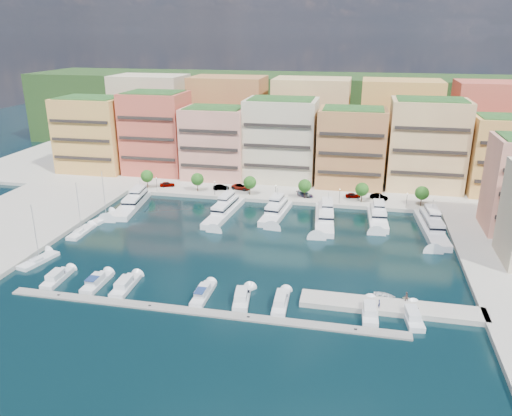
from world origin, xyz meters
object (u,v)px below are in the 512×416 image
Objects in this scene: lamppost_3 at (340,194)px; tree_3 at (305,186)px; sailboat_0 at (38,261)px; yacht_4 at (325,217)px; person_1 at (406,296)px; tree_2 at (250,182)px; cruiser_8 at (370,312)px; tree_1 at (197,179)px; cruiser_1 at (97,283)px; tree_0 at (147,176)px; lamppost_0 at (157,182)px; lamppost_2 at (276,190)px; cruiser_0 at (57,278)px; yacht_6 at (431,226)px; car_3 at (305,194)px; tree_4 at (362,189)px; person_0 at (379,304)px; tree_5 at (422,193)px; yacht_5 at (378,217)px; car_1 at (221,187)px; tender_3 at (406,298)px; car_2 at (241,187)px; car_4 at (353,195)px; cruiser_2 at (125,286)px; lamppost_4 at (407,198)px; tender_2 at (384,296)px; car_5 at (379,197)px; cruiser_5 at (242,298)px; cruiser_9 at (412,317)px; yacht_3 at (276,211)px; yacht_0 at (133,203)px; cruiser_6 at (281,303)px; cruiser_4 at (203,294)px; lamppost_1 at (215,186)px; car_0 at (167,184)px; yacht_2 at (225,210)px; sailboat_1 at (81,233)px.

tree_3 is at bearing 167.05° from lamppost_3.
yacht_4 is at bearing 32.70° from sailboat_0.
sailboat_0 is 7.74× the size of person_1.
cruiser_8 is at bearing -59.49° from tree_2.
tree_1 reaches higher than yacht_4.
cruiser_1 is at bearing -119.81° from tree_3.
tree_0 is 1.35× the size of lamppost_0.
cruiser_0 is (-33.81, -55.79, -3.28)m from lamppost_2.
yacht_6 reaches higher than car_3.
tree_1 is at bearing 180.00° from tree_4.
yacht_4 reaches higher than person_0.
tree_5 reaches higher than car_3.
yacht_5 is at bearing -12.72° from tree_1.
car_1 is at bearing 162.26° from yacht_5.
car_2 reaches higher than tender_3.
cruiser_2 is at bearing 134.18° from car_4.
tree_1 is at bearing 80.41° from cruiser_0.
person_0 is at bearing 1.35° from cruiser_2.
car_4 is (13.62, 3.52, -3.02)m from tree_3.
lamppost_3 is 18.00m from lamppost_4.
lamppost_3 is 0.50× the size of cruiser_0.
tree_5 reaches higher than tender_2.
car_1 is at bearing 109.66° from car_5.
lamppost_4 is at bearing 50.99° from yacht_5.
cruiser_5 is (-32.46, -55.79, -3.28)m from lamppost_4.
cruiser_9 is at bearing -154.33° from car_1.
yacht_3 is 31.31m from car_5.
tender_2 is at bearing -77.45° from lamppost_3.
cruiser_5 is (-11.43, -43.52, -0.54)m from yacht_4.
cruiser_2 reaches higher than tender_3.
yacht_3 is 3.72× the size of car_5.
tender_2 is at bearing 68.06° from cruiser_8.
tree_2 is 38.34m from yacht_5.
lamppost_2 is at bearing 17.59° from yacht_0.
lamppost_4 reaches higher than cruiser_9.
cruiser_6 is 5.67× the size of person_0.
yacht_4 is 2.45× the size of cruiser_4.
yacht_5 is (46.30, -9.50, -2.62)m from lamppost_1.
lamppost_2 is at bearing -163.96° from tree_3.
sailboat_0 is 84.42m from car_4.
tree_0 is 32.00m from tree_2.
cruiser_2 is 65.74m from car_3.
car_2 is at bearing -107.32° from car_0.
tree_2 is at bearing 76.55° from yacht_2.
sailboat_1 is at bearing 134.88° from cruiser_2.
yacht_5 reaches higher than cruiser_4.
tree_0 and tree_5 have the same top height.
tree_1 is 1.17× the size of car_3.
tree_3 is at bearing 1.64° from person_0.
tree_4 is at bearing -84.24° from car_2.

